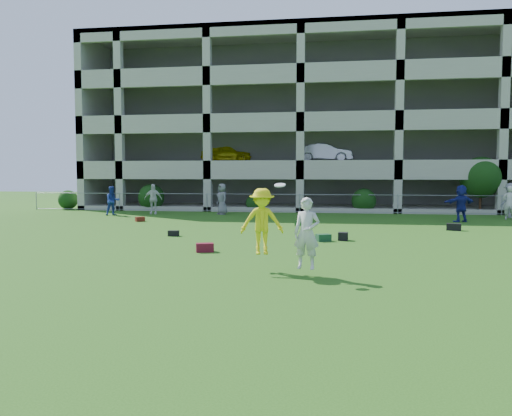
% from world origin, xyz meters
% --- Properties ---
extents(ground, '(100.00, 100.00, 0.00)m').
position_xyz_m(ground, '(0.00, 0.00, 0.00)').
color(ground, '#235114').
rests_on(ground, ground).
extents(bystander_a, '(1.06, 1.04, 1.72)m').
position_xyz_m(bystander_a, '(-10.83, 15.40, 0.86)').
color(bystander_a, navy).
rests_on(bystander_a, ground).
extents(bystander_b, '(1.14, 0.63, 1.84)m').
position_xyz_m(bystander_b, '(-8.79, 16.67, 0.92)').
color(bystander_b, silver).
rests_on(bystander_b, ground).
extents(bystander_c, '(1.04, 1.08, 1.87)m').
position_xyz_m(bystander_c, '(-4.55, 16.97, 0.93)').
color(bystander_c, slate).
rests_on(bystander_c, ground).
extents(bystander_d, '(1.82, 1.29, 1.90)m').
position_xyz_m(bystander_d, '(8.52, 14.28, 0.95)').
color(bystander_d, navy).
rests_on(bystander_d, ground).
extents(bystander_e, '(0.76, 0.60, 1.82)m').
position_xyz_m(bystander_e, '(11.37, 15.85, 0.91)').
color(bystander_e, silver).
rests_on(bystander_e, ground).
extents(bystander_f, '(1.45, 1.22, 1.95)m').
position_xyz_m(bystander_f, '(11.81, 17.04, 0.97)').
color(bystander_f, slate).
rests_on(bystander_f, ground).
extents(bag_red_a, '(0.62, 0.46, 0.28)m').
position_xyz_m(bag_red_a, '(-1.98, 2.82, 0.14)').
color(bag_red_a, '#500D1C').
rests_on(bag_red_a, ground).
extents(bag_black_b, '(0.41, 0.26, 0.22)m').
position_xyz_m(bag_black_b, '(-4.21, 6.52, 0.11)').
color(bag_black_b, black).
rests_on(bag_black_b, ground).
extents(bag_green_c, '(0.60, 0.53, 0.26)m').
position_xyz_m(bag_green_c, '(1.69, 5.91, 0.13)').
color(bag_green_c, '#143821').
rests_on(bag_green_c, ground).
extents(crate_d, '(0.38, 0.38, 0.30)m').
position_xyz_m(crate_d, '(2.41, 6.23, 0.15)').
color(crate_d, black).
rests_on(crate_d, ground).
extents(bag_black_e, '(0.66, 0.44, 0.30)m').
position_xyz_m(bag_black_e, '(7.26, 10.22, 0.15)').
color(bag_black_e, black).
rests_on(bag_black_e, ground).
extents(bag_red_f, '(0.52, 0.50, 0.24)m').
position_xyz_m(bag_red_f, '(-7.80, 12.04, 0.12)').
color(bag_red_f, '#521C0E').
rests_on(bag_red_f, ground).
extents(bag_green_g, '(0.58, 0.54, 0.25)m').
position_xyz_m(bag_green_g, '(0.55, 11.10, 0.12)').
color(bag_green_g, '#133414').
rests_on(bag_green_g, ground).
extents(frisbee_contest, '(2.08, 1.04, 2.09)m').
position_xyz_m(frisbee_contest, '(0.57, -0.10, 1.21)').
color(frisbee_contest, yellow).
rests_on(frisbee_contest, ground).
extents(parking_garage, '(30.00, 14.00, 12.00)m').
position_xyz_m(parking_garage, '(-0.01, 27.70, 6.01)').
color(parking_garage, '#9E998C').
rests_on(parking_garage, ground).
extents(fence, '(36.06, 0.06, 1.20)m').
position_xyz_m(fence, '(0.00, 19.00, 0.61)').
color(fence, gray).
rests_on(fence, ground).
extents(shrub_row, '(34.38, 2.52, 3.50)m').
position_xyz_m(shrub_row, '(4.59, 19.70, 1.51)').
color(shrub_row, '#163D11').
rests_on(shrub_row, ground).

